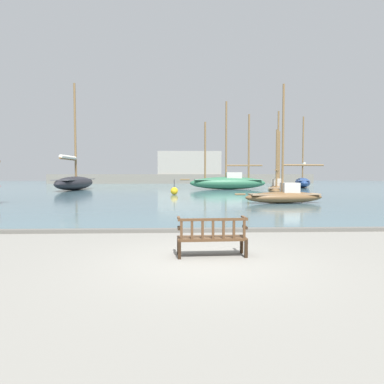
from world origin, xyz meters
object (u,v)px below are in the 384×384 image
sailboat_centre_channel (285,195)px  sailboat_far_starboard (303,182)px  sailboat_distant_harbor (228,181)px  channel_buoy (174,191)px  sailboat_nearest_port (278,187)px  park_bench (212,236)px  sailboat_far_port (75,182)px

sailboat_centre_channel → sailboat_far_starboard: 26.39m
sailboat_far_starboard → sailboat_distant_harbor: bearing=-154.8°
sailboat_distant_harbor → sailboat_far_starboard: (10.87, 5.12, -0.17)m
channel_buoy → sailboat_nearest_port: bearing=-2.0°
sailboat_distant_harbor → channel_buoy: sailboat_distant_harbor is taller
sailboat_nearest_port → sailboat_distant_harbor: size_ratio=0.71×
sailboat_far_starboard → channel_buoy: bearing=-138.2°
park_bench → sailboat_far_starboard: (15.99, 37.82, 0.40)m
sailboat_centre_channel → sailboat_far_starboard: bearing=67.6°
park_bench → sailboat_far_starboard: 41.06m
sailboat_far_port → sailboat_nearest_port: size_ratio=1.65×
park_bench → sailboat_far_port: bearing=111.7°
park_bench → channel_buoy: (-1.18, 22.45, -0.06)m
sailboat_nearest_port → channel_buoy: bearing=178.0°
sailboat_far_port → sailboat_centre_channel: size_ratio=1.64×
park_bench → sailboat_centre_channel: (5.91, 13.43, 0.12)m
sailboat_centre_channel → channel_buoy: size_ratio=5.48×
sailboat_centre_channel → sailboat_far_port: bearing=135.2°
park_bench → sailboat_far_starboard: size_ratio=0.17×
park_bench → sailboat_far_port: size_ratio=0.13×
sailboat_distant_harbor → sailboat_nearest_port: bearing=-74.8°
park_bench → sailboat_far_starboard: sailboat_far_starboard is taller
park_bench → channel_buoy: size_ratio=1.20×
sailboat_centre_channel → sailboat_distant_harbor: 19.29m
park_bench → sailboat_centre_channel: size_ratio=0.22×
channel_buoy → sailboat_far_port: bearing=140.6°
channel_buoy → sailboat_far_starboard: bearing=41.8°
park_bench → sailboat_far_port: sailboat_far_port is taller
channel_buoy → sailboat_centre_channel: bearing=-51.8°
sailboat_far_port → sailboat_far_starboard: size_ratio=1.27×
sailboat_nearest_port → sailboat_far_starboard: sailboat_far_starboard is taller
park_bench → sailboat_centre_channel: bearing=66.2°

